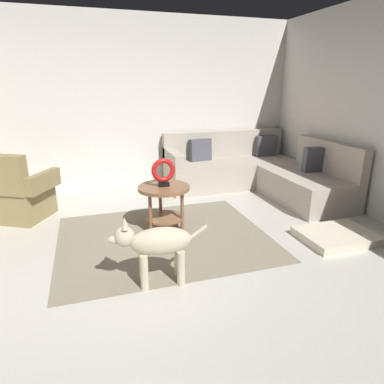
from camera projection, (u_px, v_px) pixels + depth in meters
name	position (u px, v px, depth m)	size (l,w,h in m)	color
ground_plane	(165.00, 276.00, 3.15)	(6.00, 6.00, 0.10)	beige
wall_back	(121.00, 104.00, 5.39)	(6.00, 0.12, 2.70)	silver
area_rug	(164.00, 238.00, 3.81)	(2.30, 1.90, 0.01)	gray
sectional_couch	(257.00, 173.00, 5.44)	(2.20, 2.25, 0.88)	#B2A899
armchair	(18.00, 195.00, 4.25)	(0.99, 0.91, 0.88)	olive
side_table	(164.00, 196.00, 3.92)	(0.60, 0.60, 0.54)	brown
torus_sculpture	(163.00, 172.00, 3.83)	(0.28, 0.08, 0.33)	black
dog_bed_mat	(337.00, 236.00, 3.76)	(0.80, 0.60, 0.09)	beige
dog	(156.00, 244.00, 2.84)	(0.85, 0.26, 0.63)	beige
dog_toy_ball	(147.00, 236.00, 3.75)	(0.09, 0.09, 0.09)	red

